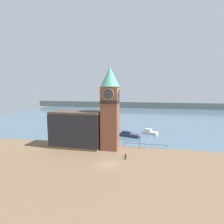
# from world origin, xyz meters

# --- Properties ---
(ground_plane) EXTENTS (160.00, 160.00, 0.00)m
(ground_plane) POSITION_xyz_m (0.00, 0.00, 0.00)
(ground_plane) COLOR brown
(water) EXTENTS (160.00, 120.00, 0.00)m
(water) POSITION_xyz_m (0.00, 72.65, -0.00)
(water) COLOR slate
(water) RESTS_ON ground_plane
(far_shoreline) EXTENTS (180.00, 3.00, 5.00)m
(far_shoreline) POSITION_xyz_m (0.00, 112.65, 2.50)
(far_shoreline) COLOR slate
(far_shoreline) RESTS_ON water
(pier_railing) EXTENTS (12.18, 0.08, 1.09)m
(pier_railing) POSITION_xyz_m (7.81, 12.40, 0.96)
(pier_railing) COLOR #333338
(pier_railing) RESTS_ON ground_plane
(clock_tower) EXTENTS (5.00, 5.00, 21.61)m
(clock_tower) POSITION_xyz_m (-1.44, 9.76, 11.46)
(clock_tower) COLOR brown
(clock_tower) RESTS_ON ground_plane
(pier_building) EXTENTS (13.98, 5.94, 9.99)m
(pier_building) POSITION_xyz_m (-10.99, 9.50, 5.02)
(pier_building) COLOR #9E754C
(pier_building) RESTS_ON ground_plane
(boat_near) EXTENTS (7.31, 4.36, 1.75)m
(boat_near) POSITION_xyz_m (2.45, 22.81, 0.68)
(boat_near) COLOR #333856
(boat_near) RESTS_ON water
(boat_far) EXTENTS (5.52, 4.03, 1.77)m
(boat_far) POSITION_xyz_m (9.33, 27.94, 0.65)
(boat_far) COLOR silver
(boat_far) RESTS_ON water
(mooring_bollard_near) EXTENTS (0.35, 0.35, 0.81)m
(mooring_bollard_near) POSITION_xyz_m (3.45, 3.36, 0.44)
(mooring_bollard_near) COLOR black
(mooring_bollard_near) RESTS_ON ground_plane
(mooring_bollard_far) EXTENTS (0.37, 0.37, 0.75)m
(mooring_bollard_far) POSITION_xyz_m (3.38, 4.98, 0.40)
(mooring_bollard_far) COLOR black
(mooring_bollard_far) RESTS_ON ground_plane
(lamp_post) EXTENTS (0.32, 0.32, 3.91)m
(lamp_post) POSITION_xyz_m (6.32, 11.40, 2.73)
(lamp_post) COLOR black
(lamp_post) RESTS_ON ground_plane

